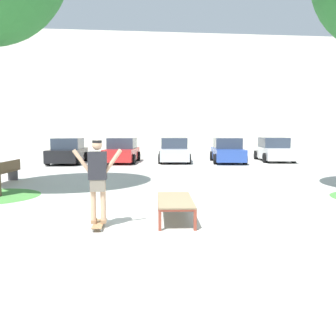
{
  "coord_description": "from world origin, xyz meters",
  "views": [
    {
      "loc": [
        -1.08,
        -7.68,
        1.99
      ],
      "look_at": [
        -0.08,
        1.83,
        1.0
      ],
      "focal_mm": 39.52,
      "sensor_mm": 36.0,
      "label": 1
    }
  ],
  "objects_px": {
    "skateboard": "(99,224)",
    "skater": "(98,176)",
    "car_black": "(68,152)",
    "car_silver": "(174,151)",
    "car_white": "(274,150)",
    "car_blue": "(227,151)",
    "skate_box": "(175,201)",
    "car_red": "(122,151)",
    "park_bench": "(3,172)"
  },
  "relations": [
    {
      "from": "skater",
      "to": "car_black",
      "type": "height_order",
      "value": "skater"
    },
    {
      "from": "skater",
      "to": "car_silver",
      "type": "xyz_separation_m",
      "value": [
        3.42,
        15.29,
        -0.38
      ]
    },
    {
      "from": "car_red",
      "to": "car_blue",
      "type": "relative_size",
      "value": 1.0
    },
    {
      "from": "car_black",
      "to": "car_silver",
      "type": "relative_size",
      "value": 0.99
    },
    {
      "from": "car_black",
      "to": "park_bench",
      "type": "bearing_deg",
      "value": -96.82
    },
    {
      "from": "skater",
      "to": "car_white",
      "type": "bearing_deg",
      "value": 57.19
    },
    {
      "from": "skate_box",
      "to": "park_bench",
      "type": "relative_size",
      "value": 0.8
    },
    {
      "from": "car_red",
      "to": "car_blue",
      "type": "height_order",
      "value": "same"
    },
    {
      "from": "skater",
      "to": "car_blue",
      "type": "distance_m",
      "value": 16.06
    },
    {
      "from": "skateboard",
      "to": "car_blue",
      "type": "xyz_separation_m",
      "value": [
        6.64,
        14.62,
        0.61
      ]
    },
    {
      "from": "skater",
      "to": "car_blue",
      "type": "relative_size",
      "value": 0.39
    },
    {
      "from": "car_red",
      "to": "car_white",
      "type": "bearing_deg",
      "value": -0.0
    },
    {
      "from": "car_black",
      "to": "skater",
      "type": "bearing_deg",
      "value": -78.71
    },
    {
      "from": "car_blue",
      "to": "car_red",
      "type": "bearing_deg",
      "value": 174.09
    },
    {
      "from": "skateboard",
      "to": "skater",
      "type": "distance_m",
      "value": 0.99
    },
    {
      "from": "car_white",
      "to": "skateboard",
      "type": "bearing_deg",
      "value": -122.8
    },
    {
      "from": "car_red",
      "to": "car_white",
      "type": "xyz_separation_m",
      "value": [
        9.64,
        -0.0,
        0.0
      ]
    },
    {
      "from": "skater",
      "to": "car_silver",
      "type": "height_order",
      "value": "skater"
    },
    {
      "from": "skate_box",
      "to": "car_white",
      "type": "height_order",
      "value": "car_white"
    },
    {
      "from": "car_blue",
      "to": "car_white",
      "type": "relative_size",
      "value": 1.0
    },
    {
      "from": "skate_box",
      "to": "car_white",
      "type": "relative_size",
      "value": 0.44
    },
    {
      "from": "skate_box",
      "to": "car_silver",
      "type": "distance_m",
      "value": 14.88
    },
    {
      "from": "skateboard",
      "to": "car_black",
      "type": "xyz_separation_m",
      "value": [
        -3.01,
        15.08,
        0.61
      ]
    },
    {
      "from": "car_silver",
      "to": "car_blue",
      "type": "distance_m",
      "value": 3.29
    },
    {
      "from": "car_red",
      "to": "car_white",
      "type": "relative_size",
      "value": 1.0
    },
    {
      "from": "skate_box",
      "to": "car_black",
      "type": "height_order",
      "value": "car_black"
    },
    {
      "from": "skate_box",
      "to": "car_red",
      "type": "relative_size",
      "value": 0.44
    },
    {
      "from": "park_bench",
      "to": "car_black",
      "type": "bearing_deg",
      "value": 83.18
    },
    {
      "from": "skate_box",
      "to": "car_blue",
      "type": "height_order",
      "value": "car_blue"
    },
    {
      "from": "skate_box",
      "to": "car_black",
      "type": "relative_size",
      "value": 0.45
    },
    {
      "from": "skater",
      "to": "park_bench",
      "type": "distance_m",
      "value": 7.79
    },
    {
      "from": "skate_box",
      "to": "car_black",
      "type": "distance_m",
      "value": 15.28
    },
    {
      "from": "car_silver",
      "to": "skater",
      "type": "bearing_deg",
      "value": -102.61
    },
    {
      "from": "car_blue",
      "to": "car_white",
      "type": "distance_m",
      "value": 3.28
    },
    {
      "from": "park_bench",
      "to": "skater",
      "type": "bearing_deg",
      "value": -58.88
    },
    {
      "from": "skater",
      "to": "car_white",
      "type": "xyz_separation_m",
      "value": [
        9.85,
        15.28,
        -0.38
      ]
    },
    {
      "from": "car_black",
      "to": "car_blue",
      "type": "xyz_separation_m",
      "value": [
        9.65,
        -0.46,
        0.0
      ]
    },
    {
      "from": "skateboard",
      "to": "car_silver",
      "type": "xyz_separation_m",
      "value": [
        3.42,
        15.29,
        0.61
      ]
    },
    {
      "from": "car_black",
      "to": "car_blue",
      "type": "distance_m",
      "value": 9.66
    },
    {
      "from": "skater",
      "to": "car_silver",
      "type": "distance_m",
      "value": 15.68
    },
    {
      "from": "skateboard",
      "to": "car_white",
      "type": "bearing_deg",
      "value": 57.2
    },
    {
      "from": "skateboard",
      "to": "car_black",
      "type": "bearing_deg",
      "value": 101.29
    },
    {
      "from": "skater",
      "to": "car_blue",
      "type": "xyz_separation_m",
      "value": [
        6.64,
        14.62,
        -0.38
      ]
    },
    {
      "from": "skateboard",
      "to": "skater",
      "type": "height_order",
      "value": "skater"
    },
    {
      "from": "skateboard",
      "to": "car_black",
      "type": "height_order",
      "value": "car_black"
    },
    {
      "from": "car_black",
      "to": "car_blue",
      "type": "bearing_deg",
      "value": -2.71
    },
    {
      "from": "skater",
      "to": "car_black",
      "type": "relative_size",
      "value": 0.39
    },
    {
      "from": "car_black",
      "to": "car_red",
      "type": "relative_size",
      "value": 0.98
    },
    {
      "from": "skater",
      "to": "car_black",
      "type": "distance_m",
      "value": 15.38
    },
    {
      "from": "car_black",
      "to": "park_bench",
      "type": "height_order",
      "value": "car_black"
    }
  ]
}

